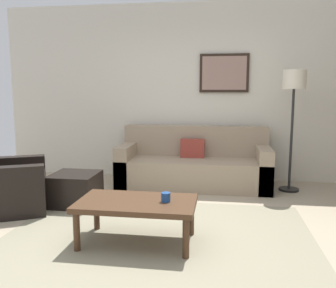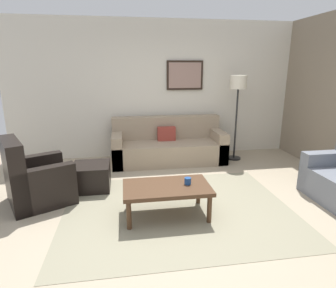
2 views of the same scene
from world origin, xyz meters
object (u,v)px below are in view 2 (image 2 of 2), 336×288
at_px(ottoman, 92,176).
at_px(framed_artwork, 185,75).
at_px(coffee_table, 167,189).
at_px(couch_main, 168,146).
at_px(lamp_standing, 238,91).
at_px(armchair_leather, 34,182).
at_px(cup, 188,181).

bearing_deg(ottoman, framed_artwork, 41.53).
bearing_deg(framed_artwork, coffee_table, -106.70).
xyz_separation_m(couch_main, ottoman, (-1.40, -1.21, -0.10)).
distance_m(ottoman, lamp_standing, 3.22).
relative_size(armchair_leather, framed_artwork, 1.41).
distance_m(armchair_leather, framed_artwork, 3.53).
bearing_deg(couch_main, ottoman, -139.17).
xyz_separation_m(couch_main, armchair_leather, (-2.14, -1.58, 0.01)).
height_order(coffee_table, lamp_standing, lamp_standing).
relative_size(coffee_table, cup, 12.75).
height_order(coffee_table, framed_artwork, framed_artwork).
bearing_deg(lamp_standing, cup, -125.34).
bearing_deg(couch_main, framed_artwork, 43.77).
xyz_separation_m(armchair_leather, coffee_table, (1.78, -0.64, 0.05)).
relative_size(couch_main, coffee_table, 2.03).
height_order(couch_main, ottoman, couch_main).
distance_m(couch_main, lamp_standing, 1.78).
bearing_deg(armchair_leather, ottoman, 26.57).
bearing_deg(coffee_table, cup, 1.64).
bearing_deg(couch_main, lamp_standing, -5.60).
height_order(ottoman, framed_artwork, framed_artwork).
xyz_separation_m(couch_main, lamp_standing, (1.38, -0.14, 1.11)).
height_order(ottoman, lamp_standing, lamp_standing).
height_order(couch_main, coffee_table, couch_main).
distance_m(coffee_table, cup, 0.29).
height_order(cup, lamp_standing, lamp_standing).
bearing_deg(coffee_table, ottoman, 135.78).
distance_m(couch_main, framed_artwork, 1.52).
bearing_deg(cup, armchair_leather, 162.87).
xyz_separation_m(cup, lamp_standing, (1.47, 2.08, 0.96)).
xyz_separation_m(armchair_leather, ottoman, (0.74, 0.37, -0.11)).
xyz_separation_m(armchair_leather, framed_artwork, (2.57, 1.99, 1.39)).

